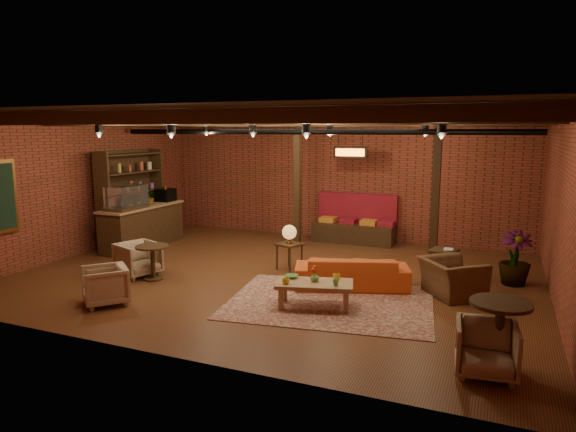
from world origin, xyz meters
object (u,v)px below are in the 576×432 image
at_px(side_table_book, 444,252).
at_px(side_table_lamp, 289,236).
at_px(armchair_right, 452,272).
at_px(armchair_far, 487,346).
at_px(armchair_b, 105,284).
at_px(armchair_a, 138,257).
at_px(round_table_right, 500,324).
at_px(plant_tall, 519,204).
at_px(coffee_table, 314,285).
at_px(sofa, 352,272).
at_px(round_table_left, 153,257).

bearing_deg(side_table_book, side_table_lamp, -166.75).
bearing_deg(armchair_right, armchair_far, 154.93).
bearing_deg(side_table_lamp, armchair_b, -122.11).
xyz_separation_m(armchair_b, armchair_far, (5.97, -0.21, 0.00)).
xyz_separation_m(armchair_a, armchair_far, (6.58, -1.81, -0.02)).
height_order(round_table_right, plant_tall, plant_tall).
bearing_deg(round_table_right, plant_tall, 86.74).
xyz_separation_m(side_table_book, round_table_right, (1.08, -3.89, 0.06)).
bearing_deg(armchair_a, armchair_far, -85.04).
relative_size(coffee_table, armchair_b, 1.93).
xyz_separation_m(sofa, coffee_table, (-0.28, -1.27, 0.08)).
bearing_deg(armchair_far, armchair_a, 159.07).
relative_size(sofa, side_table_lamp, 2.18).
xyz_separation_m(side_table_book, armchair_far, (0.95, -4.12, -0.16)).
height_order(armchair_far, plant_tall, plant_tall).
height_order(side_table_lamp, round_table_left, side_table_lamp).
xyz_separation_m(round_table_left, round_table_right, (6.27, -1.48, 0.11)).
relative_size(sofa, round_table_right, 2.43).
bearing_deg(sofa, plant_tall, -172.29).
bearing_deg(plant_tall, coffee_table, -138.90).
relative_size(coffee_table, side_table_lamp, 1.44).
bearing_deg(round_table_right, side_table_lamp, 142.16).
relative_size(sofa, side_table_book, 3.48).
bearing_deg(armchair_right, side_table_book, -24.93).
bearing_deg(side_table_lamp, sofa, -24.82).
relative_size(coffee_table, armchair_a, 1.83).
bearing_deg(round_table_right, sofa, 135.94).
distance_m(armchair_right, armchair_far, 2.98).
distance_m(round_table_left, plant_tall, 7.00).
bearing_deg(armchair_b, round_table_right, 40.60).
height_order(side_table_lamp, side_table_book, side_table_lamp).
height_order(sofa, coffee_table, coffee_table).
bearing_deg(side_table_lamp, round_table_right, -37.84).
relative_size(armchair_a, armchair_right, 0.75).
bearing_deg(round_table_right, round_table_left, 166.72).
relative_size(armchair_b, armchair_far, 1.00).
height_order(armchair_b, round_table_right, round_table_right).
distance_m(coffee_table, armchair_far, 3.05).
distance_m(coffee_table, armchair_right, 2.52).
xyz_separation_m(round_table_right, armchair_far, (-0.13, -0.22, -0.21)).
height_order(side_table_lamp, plant_tall, plant_tall).
relative_size(armchair_a, side_table_book, 1.26).
distance_m(coffee_table, armchair_a, 3.90).
bearing_deg(armchair_b, round_table_left, 137.02).
height_order(sofa, round_table_right, round_table_right).
xyz_separation_m(sofa, side_table_lamp, (-1.55, 0.72, 0.42)).
bearing_deg(sofa, round_table_left, -4.05).
height_order(armchair_a, side_table_book, armchair_a).
distance_m(armchair_right, side_table_book, 1.25).
distance_m(sofa, side_table_lamp, 1.76).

